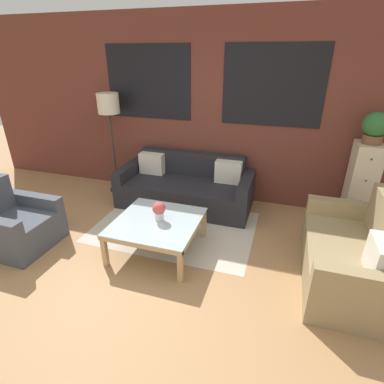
{
  "coord_description": "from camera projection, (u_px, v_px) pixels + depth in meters",
  "views": [
    {
      "loc": [
        1.22,
        -2.13,
        2.22
      ],
      "look_at": [
        0.13,
        1.28,
        0.55
      ],
      "focal_mm": 28.0,
      "sensor_mm": 36.0,
      "label": 1
    }
  ],
  "objects": [
    {
      "name": "ground_plane",
      "position": [
        143.0,
        288.0,
        3.11
      ],
      "size": [
        16.0,
        16.0,
        0.0
      ],
      "primitive_type": "plane",
      "color": "#AD7F51"
    },
    {
      "name": "wall_back_brick",
      "position": [
        207.0,
        111.0,
        4.62
      ],
      "size": [
        8.4,
        0.09,
        2.8
      ],
      "color": "brown",
      "rests_on": "ground_plane"
    },
    {
      "name": "rug",
      "position": [
        175.0,
        227.0,
        4.21
      ],
      "size": [
        2.18,
        1.5,
        0.0
      ],
      "color": "beige",
      "rests_on": "ground_plane"
    },
    {
      "name": "couch_dark",
      "position": [
        186.0,
        188.0,
        4.73
      ],
      "size": [
        2.05,
        0.88,
        0.78
      ],
      "color": "#232328",
      "rests_on": "ground_plane"
    },
    {
      "name": "settee_vintage",
      "position": [
        352.0,
        257.0,
        3.08
      ],
      "size": [
        0.8,
        1.5,
        0.92
      ],
      "color": "#99845B",
      "rests_on": "ground_plane"
    },
    {
      "name": "armchair_corner",
      "position": [
        16.0,
        225.0,
        3.71
      ],
      "size": [
        0.8,
        0.79,
        0.84
      ],
      "color": "#474C56",
      "rests_on": "ground_plane"
    },
    {
      "name": "coffee_table",
      "position": [
        157.0,
        225.0,
        3.57
      ],
      "size": [
        0.98,
        0.98,
        0.42
      ],
      "color": "silver",
      "rests_on": "ground_plane"
    },
    {
      "name": "floor_lamp",
      "position": [
        109.0,
        109.0,
        4.75
      ],
      "size": [
        0.34,
        0.34,
        1.65
      ],
      "color": "#2D2D2D",
      "rests_on": "ground_plane"
    },
    {
      "name": "drawer_cabinet",
      "position": [
        360.0,
        185.0,
        4.1
      ],
      "size": [
        0.33,
        0.43,
        1.16
      ],
      "color": "beige",
      "rests_on": "ground_plane"
    },
    {
      "name": "potted_plant",
      "position": [
        375.0,
        127.0,
        3.76
      ],
      "size": [
        0.31,
        0.31,
        0.4
      ],
      "color": "brown",
      "rests_on": "drawer_cabinet"
    },
    {
      "name": "flower_vase",
      "position": [
        159.0,
        210.0,
        3.49
      ],
      "size": [
        0.15,
        0.15,
        0.24
      ],
      "color": "silver",
      "rests_on": "coffee_table"
    }
  ]
}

